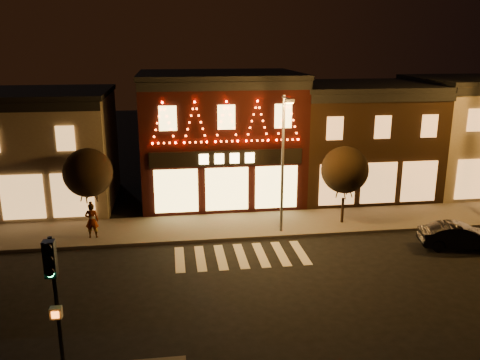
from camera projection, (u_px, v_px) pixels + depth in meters
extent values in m
plane|color=black|center=(255.00, 295.00, 20.89)|extent=(120.00, 120.00, 0.00)
cube|color=#47423D|center=(266.00, 224.00, 28.78)|extent=(44.00, 4.00, 0.15)
cube|color=#786955|center=(14.00, 152.00, 31.57)|extent=(12.00, 8.00, 7.00)
cube|color=black|center=(7.00, 93.00, 30.60)|extent=(12.20, 8.20, 0.30)
cube|color=black|center=(220.00, 138.00, 33.19)|extent=(10.00, 8.00, 8.00)
cube|color=black|center=(219.00, 75.00, 32.09)|extent=(10.20, 8.20, 0.30)
cube|color=black|center=(226.00, 86.00, 28.33)|extent=(10.00, 0.25, 0.50)
cube|color=black|center=(227.00, 158.00, 29.39)|extent=(9.00, 0.15, 0.90)
cube|color=#FFD87F|center=(227.00, 158.00, 29.29)|extent=(3.40, 0.08, 0.60)
cube|color=black|center=(357.00, 141.00, 34.58)|extent=(9.00, 8.00, 7.20)
cube|color=black|center=(360.00, 85.00, 33.58)|extent=(9.20, 8.20, 0.30)
cube|color=black|center=(385.00, 98.00, 29.83)|extent=(9.00, 0.25, 0.50)
cube|color=#786955|center=(478.00, 135.00, 35.76)|extent=(9.00, 8.00, 7.50)
cylinder|color=black|center=(58.00, 312.00, 14.73)|extent=(0.12, 0.12, 4.74)
cube|color=black|center=(50.00, 259.00, 14.03)|extent=(0.33, 0.31, 1.08)
cylinder|color=#19FF72|center=(50.00, 273.00, 13.97)|extent=(0.23, 0.06, 0.23)
cube|color=beige|center=(56.00, 313.00, 14.51)|extent=(0.33, 0.23, 0.35)
cylinder|color=#59595E|center=(283.00, 165.00, 26.67)|extent=(0.15, 0.15, 7.41)
cylinder|color=#59595E|center=(287.00, 98.00, 25.00)|extent=(0.17, 1.48, 0.09)
cube|color=#59595E|center=(289.00, 101.00, 24.30)|extent=(0.48, 0.28, 0.17)
cube|color=orange|center=(289.00, 103.00, 24.33)|extent=(0.36, 0.20, 0.05)
cylinder|color=black|center=(91.00, 214.00, 27.98)|extent=(0.17, 0.17, 1.47)
sphere|color=black|center=(88.00, 173.00, 27.34)|extent=(2.68, 2.68, 2.68)
cylinder|color=black|center=(342.00, 210.00, 28.74)|extent=(0.16, 0.16, 1.45)
sphere|color=black|center=(345.00, 170.00, 28.10)|extent=(2.65, 2.65, 2.65)
imported|color=black|center=(459.00, 236.00, 25.49)|extent=(4.12, 2.18, 1.29)
imported|color=gray|center=(92.00, 220.00, 26.43)|extent=(0.70, 0.47, 1.89)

